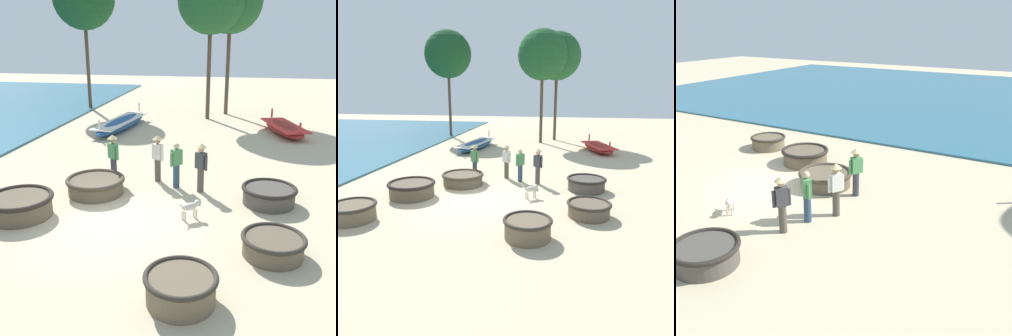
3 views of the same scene
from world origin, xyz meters
TOP-DOWN VIEW (x-y plane):
  - ground_plane at (0.00, 0.00)m, footprint 80.00×80.00m
  - sea at (-20.50, 4.00)m, footprint 28.00×52.00m
  - coracle_far_left at (-3.45, -2.89)m, footprint 1.59×1.59m
  - coracle_center at (-1.07, 1.77)m, footprint 1.92×1.92m
  - coracle_upturned at (4.47, 1.91)m, footprint 1.69×1.69m
  - coracle_nearest at (-2.62, -0.22)m, footprint 1.93×1.93m
  - fisherman_by_coracle at (1.45, 2.77)m, footprint 0.39×0.42m
  - fisherman_with_hat at (0.70, 3.29)m, footprint 0.47×0.36m
  - fisherman_standing_left at (2.30, 2.53)m, footprint 0.44×0.38m
  - fisherman_hauling at (-0.87, 3.11)m, footprint 0.46×0.37m
  - dog at (2.24, 0.43)m, footprint 0.57×0.48m

SIDE VIEW (x-z plane):
  - ground_plane at x=0.00m, z-range 0.00..0.00m
  - sea at x=-20.50m, z-range 0.00..0.10m
  - coracle_center at x=-1.07m, z-range 0.03..0.58m
  - coracle_upturned at x=4.47m, z-range 0.03..0.60m
  - coracle_far_left at x=-3.45m, z-range 0.03..0.61m
  - coracle_nearest at x=-2.62m, z-range 0.03..0.66m
  - dog at x=2.24m, z-range 0.10..0.64m
  - fisherman_by_coracle at x=1.45m, z-range 0.05..1.62m
  - fisherman_with_hat at x=0.70m, z-range 0.12..1.79m
  - fisherman_standing_left at x=2.30m, z-range 0.12..1.79m
  - fisherman_hauling at x=-0.87m, z-range 0.12..1.79m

